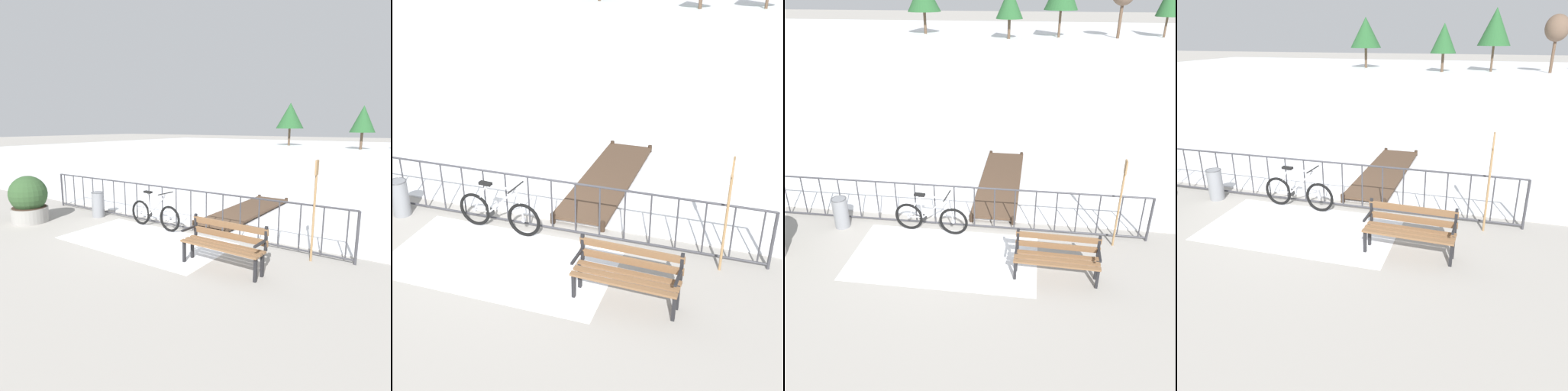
% 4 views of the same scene
% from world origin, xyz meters
% --- Properties ---
extents(ground_plane, '(160.00, 160.00, 0.00)m').
position_xyz_m(ground_plane, '(0.00, 0.00, 0.00)').
color(ground_plane, '#9E9991').
extents(frozen_pond, '(80.00, 56.00, 0.03)m').
position_xyz_m(frozen_pond, '(0.00, 28.40, 0.01)').
color(frozen_pond, white).
rests_on(frozen_pond, ground).
extents(snow_patch, '(3.84, 2.05, 0.01)m').
position_xyz_m(snow_patch, '(0.22, -1.20, 0.00)').
color(snow_patch, white).
rests_on(snow_patch, ground).
extents(railing_fence, '(9.06, 0.06, 1.07)m').
position_xyz_m(railing_fence, '(-0.00, 0.00, 0.56)').
color(railing_fence, '#38383D').
rests_on(railing_fence, ground).
extents(bicycle_near_railing, '(1.71, 0.52, 0.97)m').
position_xyz_m(bicycle_near_railing, '(-0.27, -0.27, 0.37)').
color(bicycle_near_railing, black).
rests_on(bicycle_near_railing, ground).
extents(park_bench, '(1.62, 0.54, 0.89)m').
position_xyz_m(park_bench, '(2.49, -1.51, 0.51)').
color(park_bench, brown).
rests_on(park_bench, ground).
extents(trash_bin, '(0.35, 0.35, 0.73)m').
position_xyz_m(trash_bin, '(-2.38, -0.32, 0.37)').
color(trash_bin, gray).
rests_on(trash_bin, ground).
extents(oar_upright, '(0.04, 0.16, 1.98)m').
position_xyz_m(oar_upright, '(3.75, -0.29, 1.14)').
color(oar_upright, '#937047').
rests_on(oar_upright, ground).
extents(wooden_dock, '(1.10, 4.23, 0.20)m').
position_xyz_m(wooden_dock, '(1.06, 2.37, 0.12)').
color(wooden_dock, '#4C3828').
rests_on(wooden_dock, ground).
extents(tree_far_east, '(2.66, 2.66, 4.81)m').
position_xyz_m(tree_far_east, '(-1.20, 35.78, 3.33)').
color(tree_far_east, brown).
rests_on(tree_far_east, ground).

